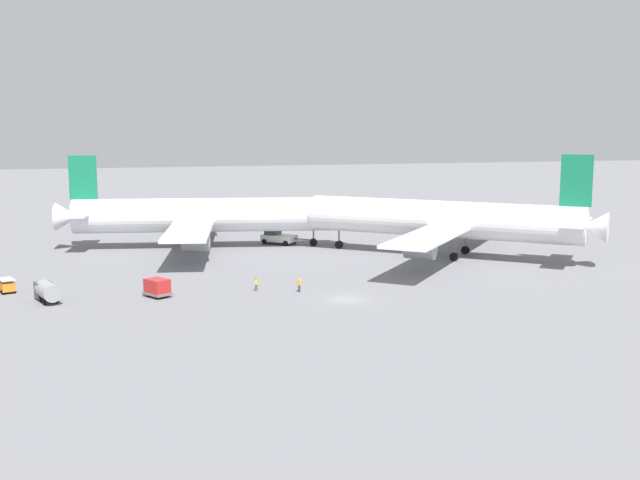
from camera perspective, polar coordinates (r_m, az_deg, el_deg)
ground_plane at (r=87.06m, az=2.02°, el=-4.56°), size 600.00×600.00×0.00m
airliner_at_gate_left at (r=124.54m, az=-8.75°, el=1.85°), size 49.11×48.10×15.37m
airliner_being_pushed at (r=116.34m, az=9.45°, el=1.54°), size 40.38×41.87×16.06m
pushback_tug at (r=127.98m, az=-3.23°, el=0.23°), size 7.66×7.33×2.76m
gse_container_dolly_flat at (r=90.03m, az=-12.37°, el=-3.55°), size 3.53×3.88×2.15m
gse_fuel_bowser_stubby at (r=90.94m, az=-20.21°, el=-3.66°), size 3.36×5.24×2.40m
gse_baggage_cart_trailing at (r=97.94m, az=-22.90°, el=-3.24°), size 2.41×3.10×1.71m
ground_crew_ramp_agent_by_cones at (r=91.45m, az=-4.91°, el=-3.39°), size 0.36×0.47×1.65m
ground_crew_marshaller_foreground at (r=90.59m, az=-1.60°, el=-3.47°), size 0.50×0.36×1.68m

